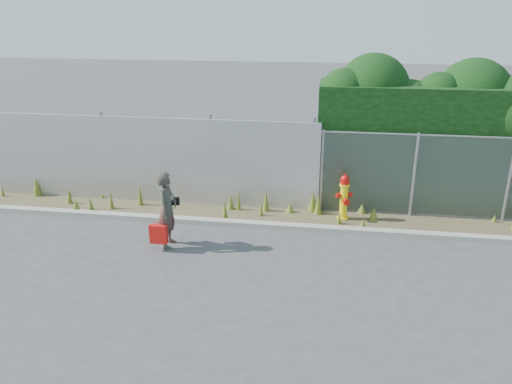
% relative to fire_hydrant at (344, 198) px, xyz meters
% --- Properties ---
extents(ground, '(80.00, 80.00, 0.00)m').
position_rel_fire_hydrant_xyz_m(ground, '(-1.60, -2.54, -0.55)').
color(ground, '#3F3E41').
rests_on(ground, ground).
extents(curb, '(16.00, 0.22, 0.12)m').
position_rel_fire_hydrant_xyz_m(curb, '(-1.60, -0.74, -0.49)').
color(curb, gray).
rests_on(curb, ground).
extents(weed_strip, '(16.00, 1.30, 0.55)m').
position_rel_fire_hydrant_xyz_m(weed_strip, '(-2.06, -0.04, -0.42)').
color(weed_strip, '#4B412B').
rests_on(weed_strip, ground).
extents(corrugated_fence, '(8.50, 0.21, 2.30)m').
position_rel_fire_hydrant_xyz_m(corrugated_fence, '(-4.84, 0.46, 0.56)').
color(corrugated_fence, '#ABAEB2').
rests_on(corrugated_fence, ground).
extents(chainlink_fence, '(6.50, 0.07, 2.05)m').
position_rel_fire_hydrant_xyz_m(chainlink_fence, '(2.65, 0.46, 0.48)').
color(chainlink_fence, gray).
rests_on(chainlink_fence, ground).
extents(hedge, '(7.33, 2.16, 3.71)m').
position_rel_fire_hydrant_xyz_m(hedge, '(2.87, 1.50, 1.46)').
color(hedge, black).
rests_on(hedge, ground).
extents(fire_hydrant, '(0.38, 0.34, 1.13)m').
position_rel_fire_hydrant_xyz_m(fire_hydrant, '(0.00, 0.00, 0.00)').
color(fire_hydrant, yellow).
rests_on(fire_hydrant, ground).
extents(woman, '(0.39, 0.59, 1.62)m').
position_rel_fire_hydrant_xyz_m(woman, '(-3.62, -1.95, 0.27)').
color(woman, '#0D5841').
rests_on(woman, ground).
extents(red_tote_bag, '(0.36, 0.13, 0.47)m').
position_rel_fire_hydrant_xyz_m(red_tote_bag, '(-3.74, -2.23, -0.17)').
color(red_tote_bag, '#BB0A0E').
extents(black_shoulder_bag, '(0.21, 0.09, 0.16)m').
position_rel_fire_hydrant_xyz_m(black_shoulder_bag, '(-3.53, -1.74, 0.37)').
color(black_shoulder_bag, black).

